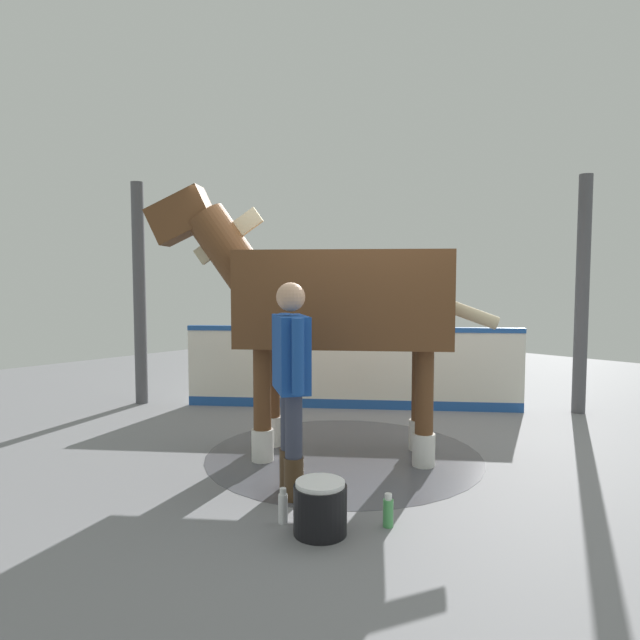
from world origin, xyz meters
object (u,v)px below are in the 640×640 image
(bottle_shampoo, at_px, (283,507))
(bottle_spray, at_px, (388,511))
(horse, at_px, (331,303))
(handler, at_px, (291,374))
(wash_bucket, at_px, (320,508))

(bottle_shampoo, height_order, bottle_spray, bottle_shampoo)
(horse, bearing_deg, handler, 77.32)
(handler, bearing_deg, bottle_spray, -52.75)
(handler, relative_size, wash_bucket, 4.66)
(wash_bucket, bearing_deg, horse, -50.55)
(wash_bucket, distance_m, bottle_shampoo, 0.31)
(bottle_spray, bearing_deg, handler, 3.18)
(horse, relative_size, wash_bucket, 7.74)
(horse, relative_size, handler, 1.66)
(horse, distance_m, bottle_spray, 2.06)
(horse, height_order, bottle_shampoo, horse)
(wash_bucket, bearing_deg, bottle_spray, -124.28)
(bottle_shampoo, xyz_separation_m, bottle_spray, (-0.56, -0.44, -0.01))
(horse, distance_m, wash_bucket, 2.07)
(horse, bearing_deg, bottle_shampoo, 82.17)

